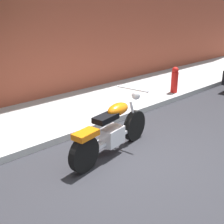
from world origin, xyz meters
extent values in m
plane|color=#28282D|center=(0.00, 0.00, 0.00)|extent=(60.00, 60.00, 0.00)
cube|color=#A9A9A9|center=(0.00, 2.52, 0.07)|extent=(25.19, 2.49, 0.14)
cylinder|color=black|center=(0.73, 0.38, 0.31)|extent=(0.63, 0.22, 0.62)
cylinder|color=black|center=(-0.75, 0.13, 0.31)|extent=(0.63, 0.22, 0.62)
cube|color=silver|center=(-0.01, 0.26, 0.36)|extent=(0.48, 0.35, 0.32)
cube|color=silver|center=(-0.01, 0.26, 0.29)|extent=(1.35, 0.30, 0.06)
ellipsoid|color=#D1660C|center=(0.16, 0.29, 0.82)|extent=(0.56, 0.34, 0.22)
cube|color=black|center=(-0.19, 0.23, 0.76)|extent=(0.51, 0.32, 0.10)
cube|color=#D1660C|center=(-0.70, 0.14, 0.64)|extent=(0.47, 0.31, 0.10)
cylinder|color=silver|center=(0.67, 0.37, 0.59)|extent=(0.28, 0.09, 0.58)
cylinder|color=silver|center=(0.61, 0.36, 1.10)|extent=(0.15, 0.70, 0.04)
sphere|color=silver|center=(0.75, 0.38, 0.94)|extent=(0.17, 0.17, 0.17)
cylinder|color=silver|center=(-0.29, 0.37, 0.26)|extent=(0.80, 0.22, 0.09)
cylinder|color=red|center=(3.81, 1.60, 0.38)|extent=(0.20, 0.20, 0.75)
sphere|color=red|center=(3.81, 1.60, 0.81)|extent=(0.19, 0.19, 0.19)
camera|label=1|loc=(-3.34, -3.25, 2.57)|focal=47.01mm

